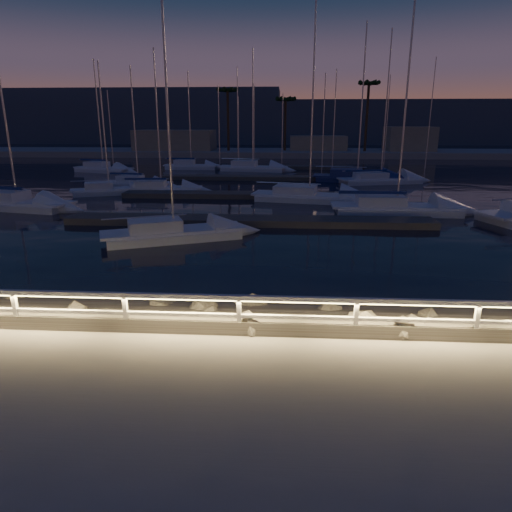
% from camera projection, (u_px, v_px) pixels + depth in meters
% --- Properties ---
extents(ground, '(400.00, 400.00, 0.00)m').
position_uv_depth(ground, '(201.00, 332.00, 12.01)').
color(ground, gray).
rests_on(ground, ground).
extents(harbor_water, '(400.00, 440.00, 0.60)m').
position_uv_depth(harbor_water, '(262.00, 193.00, 42.17)').
color(harbor_water, black).
rests_on(harbor_water, ground).
extents(guard_rail, '(44.11, 0.12, 1.06)m').
position_uv_depth(guard_rail, '(198.00, 305.00, 11.80)').
color(guard_rail, white).
rests_on(guard_rail, ground).
extents(riprap, '(36.97, 3.12, 1.41)m').
position_uv_depth(riprap, '(371.00, 321.00, 13.21)').
color(riprap, slate).
rests_on(riprap, ground).
extents(floating_docks, '(22.00, 36.00, 0.40)m').
position_uv_depth(floating_docks, '(262.00, 185.00, 43.24)').
color(floating_docks, '#575148').
rests_on(floating_docks, ground).
extents(far_shore, '(160.00, 14.00, 5.20)m').
position_uv_depth(far_shore, '(273.00, 151.00, 82.83)').
color(far_shore, gray).
rests_on(far_shore, ground).
extents(palm_left, '(3.00, 3.00, 11.20)m').
position_uv_depth(palm_left, '(228.00, 93.00, 78.56)').
color(palm_left, '#473321').
rests_on(palm_left, ground).
extents(palm_center, '(3.00, 3.00, 9.70)m').
position_uv_depth(palm_center, '(285.00, 101.00, 79.29)').
color(palm_center, '#473321').
rests_on(palm_center, ground).
extents(palm_right, '(3.00, 3.00, 12.20)m').
position_uv_depth(palm_right, '(369.00, 87.00, 76.86)').
color(palm_right, '#473321').
rests_on(palm_right, ground).
extents(distant_hills, '(230.00, 37.50, 18.00)m').
position_uv_depth(distant_hills, '(207.00, 124.00, 139.99)').
color(distant_hills, '#354052').
rests_on(distant_hills, ground).
extents(sailboat_a, '(6.41, 3.87, 10.65)m').
position_uv_depth(sailboat_a, '(107.00, 190.00, 38.56)').
color(sailboat_a, silver).
rests_on(sailboat_a, ground).
extents(sailboat_b, '(7.53, 4.70, 12.49)m').
position_uv_depth(sailboat_b, '(170.00, 232.00, 23.70)').
color(sailboat_b, silver).
rests_on(sailboat_b, ground).
extents(sailboat_c, '(8.72, 2.81, 14.67)m').
position_uv_depth(sailboat_c, '(393.00, 207.00, 30.51)').
color(sailboat_c, silver).
rests_on(sailboat_c, ground).
extents(sailboat_e, '(6.51, 2.80, 10.80)m').
position_uv_depth(sailboat_e, '(137.00, 183.00, 43.01)').
color(sailboat_e, silver).
rests_on(sailboat_e, ground).
extents(sailboat_f, '(8.55, 4.07, 14.06)m').
position_uv_depth(sailboat_f, '(15.00, 202.00, 32.17)').
color(sailboat_f, silver).
rests_on(sailboat_f, ground).
extents(sailboat_g, '(9.26, 3.98, 15.23)m').
position_uv_depth(sailboat_g, '(355.00, 177.00, 47.08)').
color(sailboat_g, navy).
rests_on(sailboat_g, ground).
extents(sailboat_h, '(9.11, 4.30, 14.87)m').
position_uv_depth(sailboat_h, '(306.00, 196.00, 35.35)').
color(sailboat_h, silver).
rests_on(sailboat_h, ground).
extents(sailboat_i, '(7.86, 4.44, 13.00)m').
position_uv_depth(sailboat_i, '(102.00, 168.00, 55.66)').
color(sailboat_i, silver).
rests_on(sailboat_i, ground).
extents(sailboat_j, '(7.03, 2.68, 11.70)m').
position_uv_depth(sailboat_j, '(159.00, 188.00, 39.38)').
color(sailboat_j, silver).
rests_on(sailboat_j, ground).
extents(sailboat_l, '(8.78, 4.47, 14.30)m').
position_uv_depth(sailboat_l, '(378.00, 179.00, 45.51)').
color(sailboat_l, silver).
rests_on(sailboat_l, ground).
extents(sailboat_m, '(7.09, 2.24, 12.07)m').
position_uv_depth(sailboat_m, '(190.00, 166.00, 59.35)').
color(sailboat_m, silver).
rests_on(sailboat_m, ground).
extents(sailboat_n, '(8.70, 3.80, 14.35)m').
position_uv_depth(sailboat_n, '(251.00, 167.00, 57.03)').
color(sailboat_n, silver).
rests_on(sailboat_n, ground).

